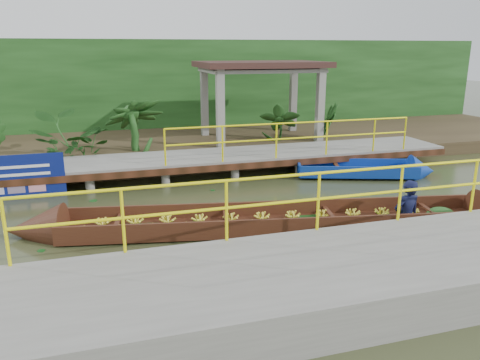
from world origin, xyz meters
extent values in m
plane|color=#30361B|center=(0.00, 0.00, 0.00)|extent=(80.00, 80.00, 0.00)
cube|color=#2F2417|center=(0.00, 7.50, 0.23)|extent=(30.00, 8.00, 0.45)
cube|color=slate|center=(0.00, 3.50, 0.50)|extent=(16.00, 2.00, 0.15)
cube|color=#321B0D|center=(0.00, 2.50, 0.42)|extent=(16.00, 0.12, 0.18)
cylinder|color=#FFF40D|center=(2.75, 2.55, 1.57)|extent=(7.50, 0.05, 0.05)
cylinder|color=#FFF40D|center=(2.75, 2.55, 1.12)|extent=(7.50, 0.05, 0.05)
cylinder|color=#FFF40D|center=(2.75, 2.55, 1.07)|extent=(0.05, 0.05, 1.00)
cylinder|color=slate|center=(-4.00, 2.70, 0.22)|extent=(0.24, 0.24, 0.55)
cylinder|color=slate|center=(-4.00, 4.30, 0.22)|extent=(0.24, 0.24, 0.55)
cylinder|color=slate|center=(-2.00, 2.70, 0.22)|extent=(0.24, 0.24, 0.55)
cylinder|color=slate|center=(-2.00, 4.30, 0.22)|extent=(0.24, 0.24, 0.55)
cylinder|color=slate|center=(0.00, 2.70, 0.22)|extent=(0.24, 0.24, 0.55)
cylinder|color=slate|center=(0.00, 4.30, 0.22)|extent=(0.24, 0.24, 0.55)
cylinder|color=slate|center=(2.00, 2.70, 0.22)|extent=(0.24, 0.24, 0.55)
cylinder|color=slate|center=(2.00, 4.30, 0.22)|extent=(0.24, 0.24, 0.55)
cylinder|color=slate|center=(4.00, 2.70, 0.22)|extent=(0.24, 0.24, 0.55)
cylinder|color=slate|center=(4.00, 4.30, 0.22)|extent=(0.24, 0.24, 0.55)
cylinder|color=slate|center=(6.00, 2.70, 0.22)|extent=(0.24, 0.24, 0.55)
cylinder|color=slate|center=(6.00, 4.30, 0.22)|extent=(0.24, 0.24, 0.55)
cylinder|color=slate|center=(0.00, 2.70, 0.22)|extent=(0.24, 0.24, 0.55)
cube|color=slate|center=(1.00, -4.20, 0.30)|extent=(18.00, 2.40, 0.70)
cylinder|color=#FFF40D|center=(1.00, -3.05, 1.65)|extent=(10.00, 0.05, 0.05)
cylinder|color=#FFF40D|center=(1.00, -3.05, 1.20)|extent=(10.00, 0.05, 0.05)
cylinder|color=#FFF40D|center=(1.00, -3.05, 1.15)|extent=(0.05, 0.05, 1.00)
cube|color=slate|center=(1.20, 5.10, 1.60)|extent=(0.25, 0.25, 2.80)
cube|color=slate|center=(4.80, 5.10, 1.60)|extent=(0.25, 0.25, 2.80)
cube|color=slate|center=(1.20, 7.50, 1.60)|extent=(0.25, 0.25, 2.80)
cube|color=slate|center=(4.80, 7.50, 1.60)|extent=(0.25, 0.25, 2.80)
cube|color=slate|center=(3.00, 6.30, 2.90)|extent=(4.00, 2.60, 0.12)
cube|color=#361F1B|center=(3.00, 6.30, 3.10)|extent=(4.40, 3.00, 0.20)
cube|color=#163912|center=(0.00, 10.00, 2.00)|extent=(30.00, 0.80, 4.00)
cube|color=#3C1B10|center=(0.83, -1.25, 0.07)|extent=(8.92, 2.74, 0.07)
cube|color=#3C1B10|center=(0.93, -0.71, 0.22)|extent=(8.73, 1.71, 0.38)
cube|color=#3C1B10|center=(0.72, -1.80, 0.22)|extent=(8.73, 1.71, 0.38)
cone|color=#3C1B10|center=(-4.02, -0.34, 0.16)|extent=(1.29, 1.25, 1.06)
ellipsoid|color=#163912|center=(4.31, -1.91, 0.18)|extent=(0.70, 0.59, 0.29)
imported|color=black|center=(3.55, -1.77, 0.96)|extent=(0.66, 0.46, 1.73)
cube|color=navy|center=(4.50, 1.95, 0.11)|extent=(3.54, 2.05, 0.11)
cube|color=navy|center=(4.66, 2.43, 0.25)|extent=(3.23, 1.15, 0.34)
cube|color=navy|center=(4.34, 1.47, 0.25)|extent=(3.23, 1.15, 0.34)
cube|color=navy|center=(2.90, 2.49, 0.25)|extent=(0.39, 0.98, 0.34)
cone|color=navy|center=(6.32, 1.34, 0.18)|extent=(0.95, 1.12, 0.95)
cube|color=#321B0D|center=(3.97, 2.13, 0.29)|extent=(0.43, 1.00, 0.06)
imported|color=#163912|center=(-3.50, 5.30, 1.25)|extent=(1.28, 1.28, 1.61)
imported|color=#163912|center=(-1.50, 5.30, 1.25)|extent=(1.28, 1.28, 1.61)
imported|color=#163912|center=(3.50, 5.30, 1.25)|extent=(1.28, 1.28, 1.61)
imported|color=#163912|center=(5.00, 5.30, 1.25)|extent=(1.28, 1.28, 1.61)
camera|label=1|loc=(-2.61, -9.82, 3.63)|focal=35.00mm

